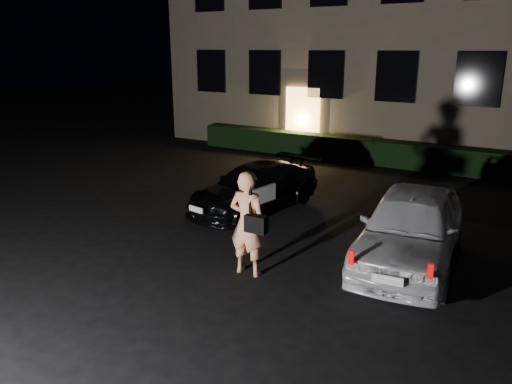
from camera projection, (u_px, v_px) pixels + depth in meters
The scene contains 5 objects.
ground at pixel (205, 280), 8.85m from camera, with size 80.00×80.00×0.00m, color black.
hedge at pixel (387, 153), 17.34m from camera, with size 15.00×0.70×0.85m, color black.
sedan at pixel (255, 187), 12.58m from camera, with size 2.21×4.15×1.14m.
hatch at pixel (411, 227), 9.39m from camera, with size 2.11×4.37×1.44m.
man at pixel (248, 223), 8.86m from camera, with size 0.81×0.50×1.93m.
Camera 1 is at (4.97, -6.41, 3.98)m, focal length 35.00 mm.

